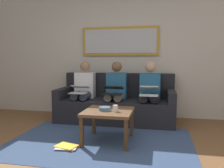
% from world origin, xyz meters
% --- Properties ---
extents(wall_rear, '(6.00, 0.12, 2.60)m').
position_xyz_m(wall_rear, '(0.00, -2.60, 1.30)').
color(wall_rear, beige).
rests_on(wall_rear, ground_plane).
extents(area_rug, '(2.60, 1.80, 0.01)m').
position_xyz_m(area_rug, '(0.00, -0.85, 0.00)').
color(area_rug, '#33476B').
rests_on(area_rug, ground_plane).
extents(couch, '(2.20, 0.90, 0.90)m').
position_xyz_m(couch, '(0.00, -2.12, 0.31)').
color(couch, black).
rests_on(couch, ground_plane).
extents(framed_mirror, '(1.58, 0.05, 0.58)m').
position_xyz_m(framed_mirror, '(0.00, -2.51, 1.55)').
color(framed_mirror, '#B7892D').
extents(coffee_table, '(0.68, 0.68, 0.46)m').
position_xyz_m(coffee_table, '(-0.11, -0.90, 0.40)').
color(coffee_table, brown).
rests_on(coffee_table, ground_plane).
extents(cup, '(0.07, 0.07, 0.09)m').
position_xyz_m(cup, '(-0.22, -0.85, 0.50)').
color(cup, silver).
rests_on(cup, coffee_table).
extents(bowl, '(0.17, 0.17, 0.05)m').
position_xyz_m(bowl, '(-0.06, -0.88, 0.48)').
color(bowl, slate).
rests_on(bowl, coffee_table).
extents(person_left, '(0.38, 0.58, 1.14)m').
position_xyz_m(person_left, '(-0.64, -2.05, 0.61)').
color(person_left, '#235B84').
rests_on(person_left, couch).
extents(laptop_white, '(0.32, 0.37, 0.16)m').
position_xyz_m(laptop_white, '(-0.64, -1.81, 0.63)').
color(laptop_white, white).
extents(person_middle, '(0.38, 0.58, 1.14)m').
position_xyz_m(person_middle, '(0.00, -2.05, 0.61)').
color(person_middle, '#235B84').
rests_on(person_middle, couch).
extents(laptop_black, '(0.35, 0.34, 0.15)m').
position_xyz_m(laptop_black, '(0.00, -1.81, 0.62)').
color(laptop_black, black).
extents(person_right, '(0.38, 0.58, 1.14)m').
position_xyz_m(person_right, '(0.64, -2.05, 0.61)').
color(person_right, silver).
rests_on(person_right, couch).
extents(laptop_silver, '(0.32, 0.33, 0.14)m').
position_xyz_m(laptop_silver, '(0.64, -1.80, 0.62)').
color(laptop_silver, silver).
extents(magazine_stack, '(0.34, 0.27, 0.03)m').
position_xyz_m(magazine_stack, '(0.38, -0.53, 0.02)').
color(magazine_stack, red).
rests_on(magazine_stack, ground_plane).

